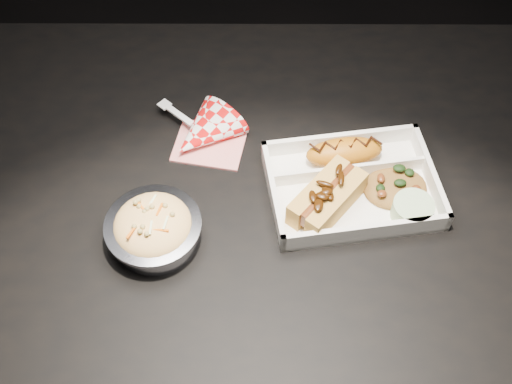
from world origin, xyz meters
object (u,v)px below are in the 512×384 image
food_tray (351,187)px  foil_coleslaw_cup (154,228)px  hotdog (327,197)px  napkin_fork (203,134)px  fried_pastry (344,152)px  dining_table (273,228)px

food_tray → foil_coleslaw_cup: (-0.29, -0.09, 0.02)m
hotdog → napkin_fork: (-0.19, 0.13, -0.02)m
food_tray → fried_pastry: (-0.01, 0.05, 0.02)m
fried_pastry → napkin_fork: bearing=168.1°
dining_table → napkin_fork: (-0.11, 0.11, 0.11)m
hotdog → foil_coleslaw_cup: 0.26m
dining_table → fried_pastry: 0.17m
foil_coleslaw_cup → fried_pastry: bearing=26.8°
food_tray → hotdog: (-0.04, -0.03, 0.02)m
dining_table → fried_pastry: bearing=30.3°
food_tray → fried_pastry: size_ratio=2.27×
dining_table → napkin_fork: 0.19m
fried_pastry → hotdog: size_ratio=0.91×
dining_table → foil_coleslaw_cup: foil_coleslaw_cup is taller
food_tray → foil_coleslaw_cup: foil_coleslaw_cup is taller
food_tray → hotdog: 0.06m
fried_pastry → hotdog: hotdog is taller
dining_table → hotdog: size_ratio=8.99×
dining_table → foil_coleslaw_cup: size_ratio=8.70×
hotdog → foil_coleslaw_cup: foil_coleslaw_cup is taller
food_tray → napkin_fork: napkin_fork is taller
dining_table → foil_coleslaw_cup: 0.23m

